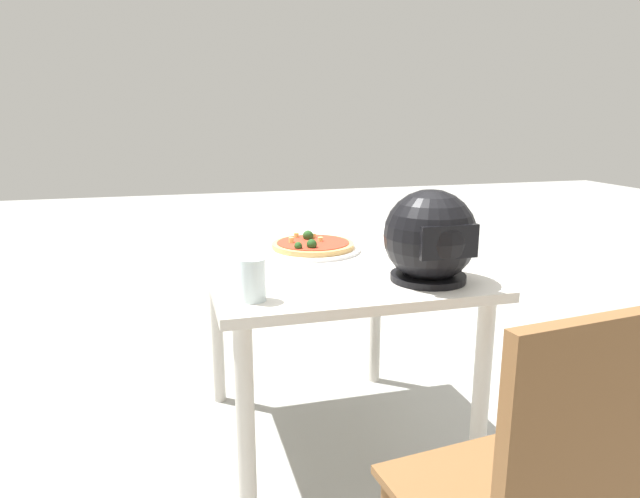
{
  "coord_description": "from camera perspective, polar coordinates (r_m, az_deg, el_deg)",
  "views": [
    {
      "loc": [
        0.51,
        1.78,
        1.19
      ],
      "look_at": [
        0.01,
        -0.06,
        0.73
      ],
      "focal_mm": 31.51,
      "sensor_mm": 36.0,
      "label": 1
    }
  ],
  "objects": [
    {
      "name": "pizza",
      "position": [
        2.01,
        -0.76,
        0.46
      ],
      "size": [
        0.29,
        0.29,
        0.05
      ],
      "color": "tan",
      "rests_on": "pizza_plate"
    },
    {
      "name": "pizza_plate",
      "position": [
        2.02,
        -0.71,
        -0.03
      ],
      "size": [
        0.34,
        0.34,
        0.01
      ],
      "primitive_type": "cylinder",
      "color": "white",
      "rests_on": "dining_table"
    },
    {
      "name": "ground_plane",
      "position": [
        2.2,
        0.69,
        -19.2
      ],
      "size": [
        14.0,
        14.0,
        0.0
      ],
      "primitive_type": "plane",
      "color": "#9E9E99"
    },
    {
      "name": "drinking_glass",
      "position": [
        1.48,
        -6.86,
        -3.1
      ],
      "size": [
        0.07,
        0.07,
        0.11
      ],
      "primitive_type": "cylinder",
      "color": "silver",
      "rests_on": "dining_table"
    },
    {
      "name": "motorcycle_helmet",
      "position": [
        1.66,
        11.11,
        1.13
      ],
      "size": [
        0.27,
        0.27,
        0.27
      ],
      "color": "black",
      "rests_on": "dining_table"
    },
    {
      "name": "dining_table",
      "position": [
        1.94,
        0.74,
        -3.59
      ],
      "size": [
        0.82,
        1.0,
        0.71
      ],
      "color": "beige",
      "rests_on": "ground"
    }
  ]
}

